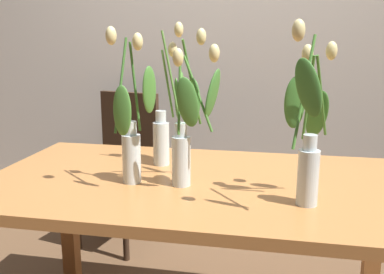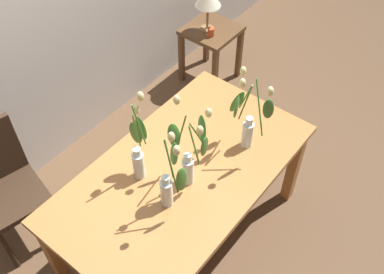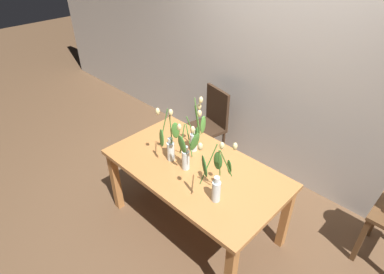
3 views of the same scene
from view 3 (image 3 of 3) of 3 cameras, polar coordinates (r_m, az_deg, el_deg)
ground_plane at (r=3.29m, az=0.49°, el=-15.35°), size 18.00×18.00×0.00m
room_wall_rear at (r=3.43m, az=16.55°, el=13.06°), size 9.00×0.10×2.70m
dining_table at (r=2.83m, az=0.55°, el=-6.78°), size 1.60×0.90×0.74m
tulip_vase_0 at (r=2.86m, az=0.78°, el=0.42°), size 0.13×0.13×0.58m
tulip_vase_1 at (r=2.34m, az=4.55°, el=-7.50°), size 0.16×0.30×0.57m
tulip_vase_2 at (r=2.62m, az=-0.76°, el=-2.42°), size 0.18×0.25×0.56m
tulip_vase_3 at (r=2.74m, az=-4.06°, el=-1.27°), size 0.14×0.17×0.56m
dining_chair at (r=3.82m, az=3.29°, el=2.84°), size 0.48×0.48×0.93m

